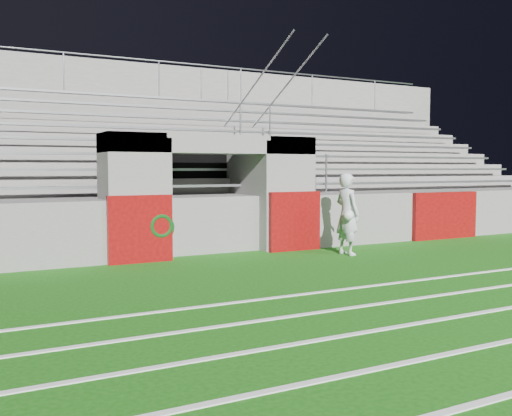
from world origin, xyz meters
TOP-DOWN VIEW (x-y plane):
  - ground at (0.00, 0.00)m, footprint 90.00×90.00m
  - stadium_structure at (0.00, 7.97)m, footprint 26.00×8.48m
  - goalkeeper_with_ball at (2.49, 1.89)m, footprint 0.54×0.75m
  - hose_coil at (-1.38, 2.93)m, footprint 0.59×0.15m

SIDE VIEW (x-z plane):
  - ground at x=0.00m, z-range 0.00..0.00m
  - hose_coil at x=-1.38m, z-range 0.40..0.99m
  - goalkeeper_with_ball at x=2.49m, z-range 0.00..1.78m
  - stadium_structure at x=0.00m, z-range -1.22..4.20m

